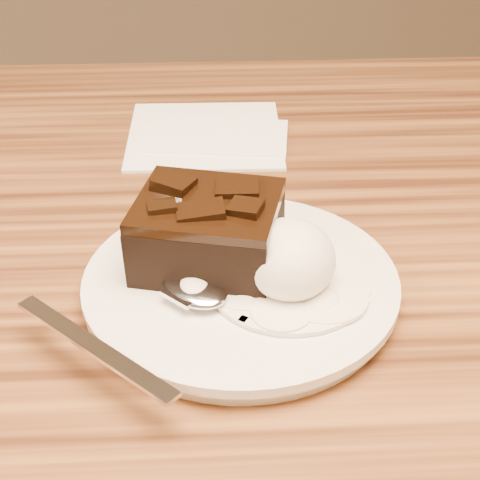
{
  "coord_description": "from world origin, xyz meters",
  "views": [
    {
      "loc": [
        0.07,
        -0.45,
        1.06
      ],
      "look_at": [
        0.09,
        -0.04,
        0.79
      ],
      "focal_mm": 56.3,
      "sensor_mm": 36.0,
      "label": 1
    }
  ],
  "objects_px": {
    "plate": "(241,287)",
    "napkin": "(205,134)",
    "ice_cream_scoop": "(290,259)",
    "spoon": "(194,291)",
    "brownie": "(208,236)"
  },
  "relations": [
    {
      "from": "plate",
      "to": "napkin",
      "type": "xyz_separation_m",
      "value": [
        -0.02,
        0.25,
        -0.01
      ]
    },
    {
      "from": "ice_cream_scoop",
      "to": "spoon",
      "type": "bearing_deg",
      "value": -170.19
    },
    {
      "from": "spoon",
      "to": "napkin",
      "type": "distance_m",
      "value": 0.27
    },
    {
      "from": "plate",
      "to": "napkin",
      "type": "distance_m",
      "value": 0.25
    },
    {
      "from": "plate",
      "to": "napkin",
      "type": "relative_size",
      "value": 1.46
    },
    {
      "from": "plate",
      "to": "ice_cream_scoop",
      "type": "xyz_separation_m",
      "value": [
        0.03,
        -0.01,
        0.03
      ]
    },
    {
      "from": "plate",
      "to": "brownie",
      "type": "distance_m",
      "value": 0.04
    },
    {
      "from": "ice_cream_scoop",
      "to": "plate",
      "type": "bearing_deg",
      "value": 160.71
    },
    {
      "from": "plate",
      "to": "brownie",
      "type": "xyz_separation_m",
      "value": [
        -0.02,
        0.02,
        0.03
      ]
    },
    {
      "from": "brownie",
      "to": "ice_cream_scoop",
      "type": "bearing_deg",
      "value": -29.48
    },
    {
      "from": "spoon",
      "to": "plate",
      "type": "bearing_deg",
      "value": -12.07
    },
    {
      "from": "ice_cream_scoop",
      "to": "spoon",
      "type": "relative_size",
      "value": 0.33
    },
    {
      "from": "brownie",
      "to": "ice_cream_scoop",
      "type": "xyz_separation_m",
      "value": [
        0.05,
        -0.03,
        -0.0
      ]
    },
    {
      "from": "brownie",
      "to": "napkin",
      "type": "relative_size",
      "value": 0.64
    },
    {
      "from": "ice_cream_scoop",
      "to": "napkin",
      "type": "relative_size",
      "value": 0.44
    }
  ]
}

